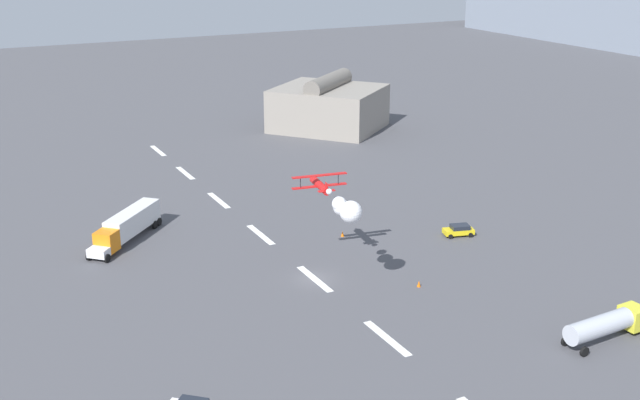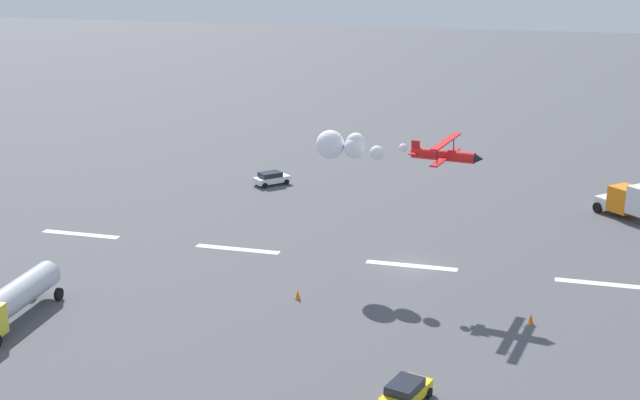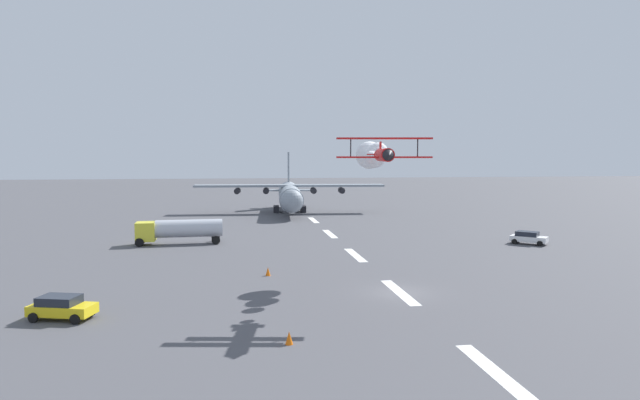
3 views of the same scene
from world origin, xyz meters
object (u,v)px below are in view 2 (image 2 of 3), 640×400
Objects in this scene: followme_car_yellow at (271,178)px; traffic_cone_far at (298,295)px; airport_staff_sedan at (406,392)px; traffic_cone_near at (531,319)px; stunt_biplane_red at (361,147)px; fuel_tanker_truck at (13,299)px.

followme_car_yellow is 33.96m from traffic_cone_far.
airport_staff_sedan is 15.58m from traffic_cone_near.
stunt_biplane_red reaches higher than fuel_tanker_truck.
stunt_biplane_red is at bearing 124.53° from followme_car_yellow.
fuel_tanker_truck is 2.32× the size of airport_staff_sedan.
airport_staff_sedan is 17.63m from traffic_cone_far.
traffic_cone_far is at bearing 111.93° from followme_car_yellow.
traffic_cone_far is (3.02, 8.69, -10.14)m from stunt_biplane_red.
followme_car_yellow is 0.98× the size of airport_staff_sedan.
stunt_biplane_red is 19.89m from traffic_cone_near.
fuel_tanker_truck is (22.01, 18.23, -8.77)m from stunt_biplane_red.
traffic_cone_far is at bearing -153.33° from fuel_tanker_truck.
fuel_tanker_truck reaches higher than airport_staff_sedan.
followme_car_yellow and airport_staff_sedan have the same top height.
followme_car_yellow is at bearing -45.72° from traffic_cone_near.
traffic_cone_near is at bearing -179.43° from traffic_cone_far.
traffic_cone_near is at bearing 134.28° from followme_car_yellow.
fuel_tanker_truck is at bearing 26.67° from traffic_cone_far.
followme_car_yellow is at bearing -55.47° from stunt_biplane_red.
traffic_cone_far is (-12.68, 31.50, -0.44)m from followme_car_yellow.
fuel_tanker_truck is 13.42× the size of traffic_cone_near.
traffic_cone_near is 17.86m from traffic_cone_far.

